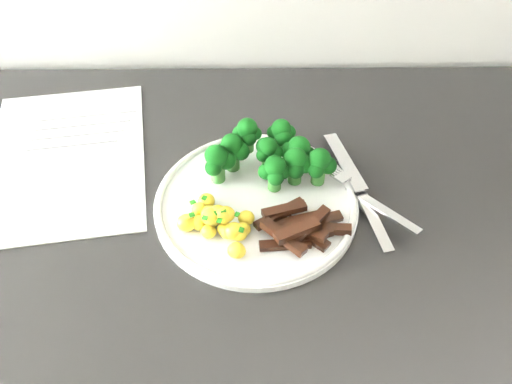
# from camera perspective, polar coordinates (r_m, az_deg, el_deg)

# --- Properties ---
(counter) EXTENTS (2.41, 0.60, 0.90)m
(counter) POSITION_cam_1_polar(r_m,az_deg,el_deg) (1.17, -5.78, -15.88)
(counter) COLOR black
(counter) RESTS_ON ground
(recipe_paper) EXTENTS (0.27, 0.35, 0.00)m
(recipe_paper) POSITION_cam_1_polar(r_m,az_deg,el_deg) (0.89, -18.46, 3.28)
(recipe_paper) COLOR white
(recipe_paper) RESTS_ON counter
(plate) EXTENTS (0.28, 0.28, 0.02)m
(plate) POSITION_cam_1_polar(r_m,az_deg,el_deg) (0.77, -0.00, -1.13)
(plate) COLOR white
(plate) RESTS_ON counter
(broccoli) EXTENTS (0.18, 0.11, 0.07)m
(broccoli) POSITION_cam_1_polar(r_m,az_deg,el_deg) (0.78, 1.43, 3.88)
(broccoli) COLOR #285C20
(broccoli) RESTS_ON plate
(potatoes) EXTENTS (0.10, 0.10, 0.04)m
(potatoes) POSITION_cam_1_polar(r_m,az_deg,el_deg) (0.73, -3.77, -3.02)
(potatoes) COLOR yellow
(potatoes) RESTS_ON plate
(beef_strips) EXTENTS (0.13, 0.10, 0.03)m
(beef_strips) POSITION_cam_1_polar(r_m,az_deg,el_deg) (0.73, 4.32, -3.54)
(beef_strips) COLOR black
(beef_strips) RESTS_ON plate
(fork) EXTENTS (0.13, 0.15, 0.02)m
(fork) POSITION_cam_1_polar(r_m,az_deg,el_deg) (0.78, 11.13, -0.55)
(fork) COLOR silver
(fork) RESTS_ON plate
(knife) EXTENTS (0.07, 0.22, 0.02)m
(knife) POSITION_cam_1_polar(r_m,az_deg,el_deg) (0.78, 10.84, -1.09)
(knife) COLOR silver
(knife) RESTS_ON plate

